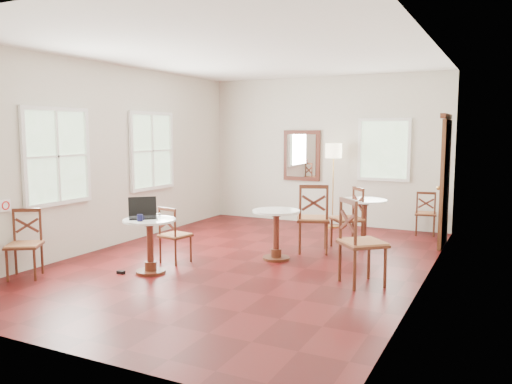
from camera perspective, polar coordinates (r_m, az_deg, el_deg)
ground at (r=7.67m, az=-1.00°, el=-7.68°), size 7.00×7.00×0.00m
room_shell at (r=7.69m, az=-0.49°, el=6.60°), size 5.02×7.02×3.01m
cafe_table_near at (r=7.09m, az=-11.67°, el=-5.21°), size 0.70×0.70×0.74m
cafe_table_mid at (r=7.68m, az=2.25°, el=-4.12°), size 0.71×0.71×0.75m
cafe_table_back at (r=8.75m, az=11.89°, el=-2.75°), size 0.74×0.74×0.79m
chair_near_a at (r=7.59m, az=-9.06°, el=-4.72°), size 0.44×0.44×0.83m
chair_near_b at (r=7.41m, az=-24.27°, el=-5.27°), size 0.57×0.57×0.89m
chair_mid_a at (r=8.16m, az=6.36°, el=-2.92°), size 0.65×0.65×1.10m
chair_mid_b at (r=6.54m, az=11.50°, el=-5.47°), size 0.71×0.71×1.09m
chair_back_a at (r=9.96m, az=18.29°, el=-2.25°), size 0.43×0.43×0.82m
chair_back_b at (r=8.53m, az=10.21°, el=-2.87°), size 0.65×0.65×1.00m
floor_lamp at (r=10.24m, az=8.59°, el=3.93°), size 0.32×0.32×1.67m
laptop at (r=7.17m, az=-12.43°, el=-2.25°), size 0.49×0.49×0.27m
mouse at (r=7.03m, az=-11.58°, el=-2.84°), size 0.09×0.06×0.03m
navy_mug at (r=6.90m, az=-12.73°, el=-2.80°), size 0.11×0.08×0.09m
water_glass at (r=6.87m, az=-10.78°, el=-2.75°), size 0.06×0.06×0.10m
power_adapter at (r=7.25m, az=-14.75°, el=-8.60°), size 0.10×0.06×0.04m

